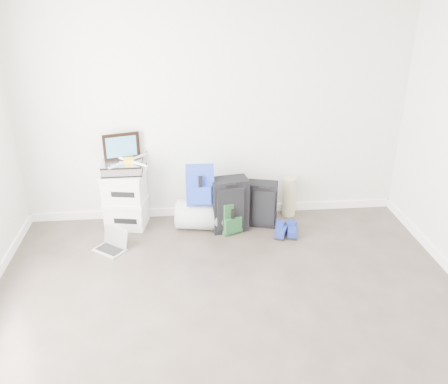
{
  "coord_description": "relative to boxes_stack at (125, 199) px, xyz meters",
  "views": [
    {
      "loc": [
        -0.39,
        -2.78,
        2.74
      ],
      "look_at": [
        0.06,
        1.9,
        0.57
      ],
      "focal_mm": 38.0,
      "sensor_mm": 36.0,
      "label": 1
    }
  ],
  "objects": [
    {
      "name": "ground",
      "position": [
        1.07,
        -2.29,
        -0.34
      ],
      "size": [
        5.0,
        5.0,
        0.0
      ],
      "primitive_type": "plane",
      "color": "#332A25",
      "rests_on": "ground"
    },
    {
      "name": "drone",
      "position": [
        0.08,
        -0.02,
        0.49
      ],
      "size": [
        0.44,
        0.44,
        0.05
      ],
      "rotation": [
        0.0,
        0.0,
        0.05
      ],
      "color": "yellow",
      "rests_on": "briefcase"
    },
    {
      "name": "briefcase",
      "position": [
        0.0,
        -0.0,
        0.4
      ],
      "size": [
        0.45,
        0.33,
        0.13
      ],
      "primitive_type": "cube",
      "rotation": [
        0.0,
        0.0,
        0.01
      ],
      "color": "#B2B2B7",
      "rests_on": "boxes_stack"
    },
    {
      "name": "duffel_bag",
      "position": [
        0.87,
        -0.15,
        -0.17
      ],
      "size": [
        0.61,
        0.44,
        0.34
      ],
      "primitive_type": "cylinder",
      "rotation": [
        0.0,
        1.57,
        -0.19
      ],
      "color": "gray",
      "rests_on": "ground"
    },
    {
      "name": "boxes_stack",
      "position": [
        0.0,
        0.0,
        0.0
      ],
      "size": [
        0.53,
        0.46,
        0.68
      ],
      "rotation": [
        0.0,
        0.0,
        -0.18
      ],
      "color": "silver",
      "rests_on": "ground"
    },
    {
      "name": "large_suitcase",
      "position": [
        1.2,
        -0.21,
        -0.02
      ],
      "size": [
        0.45,
        0.33,
        0.64
      ],
      "rotation": [
        0.0,
        0.0,
        0.16
      ],
      "color": "black",
      "rests_on": "ground"
    },
    {
      "name": "blue_backpack",
      "position": [
        0.87,
        -0.18,
        0.22
      ],
      "size": [
        0.32,
        0.24,
        0.44
      ],
      "rotation": [
        0.0,
        0.0,
        -0.04
      ],
      "color": "#173A99",
      "rests_on": "duffel_bag"
    },
    {
      "name": "shoes",
      "position": [
        1.85,
        -0.41,
        -0.29
      ],
      "size": [
        0.32,
        0.3,
        0.09
      ],
      "rotation": [
        0.0,
        0.0,
        -0.36
      ],
      "color": "black",
      "rests_on": "ground"
    },
    {
      "name": "carry_on",
      "position": [
        1.6,
        -0.14,
        -0.07
      ],
      "size": [
        0.38,
        0.3,
        0.54
      ],
      "rotation": [
        0.0,
        0.0,
        -0.27
      ],
      "color": "black",
      "rests_on": "ground"
    },
    {
      "name": "green_backpack",
      "position": [
        1.23,
        -0.27,
        -0.15
      ],
      "size": [
        0.32,
        0.29,
        0.39
      ],
      "rotation": [
        0.0,
        0.0,
        0.4
      ],
      "color": "#153B1D",
      "rests_on": "ground"
    },
    {
      "name": "painting",
      "position": [
        0.0,
        0.1,
        0.62
      ],
      "size": [
        0.4,
        0.13,
        0.31
      ],
      "rotation": [
        0.0,
        0.0,
        0.27
      ],
      "color": "black",
      "rests_on": "briefcase"
    },
    {
      "name": "room_envelope",
      "position": [
        1.07,
        -2.27,
        1.38
      ],
      "size": [
        4.52,
        5.02,
        2.71
      ],
      "color": "silver",
      "rests_on": "ground"
    },
    {
      "name": "rolled_rug",
      "position": [
        1.98,
        0.09,
        -0.09
      ],
      "size": [
        0.16,
        0.16,
        0.49
      ],
      "primitive_type": "cylinder",
      "color": "tan",
      "rests_on": "ground"
    },
    {
      "name": "laptop",
      "position": [
        -0.12,
        -0.53,
        -0.28
      ],
      "size": [
        0.4,
        0.38,
        0.23
      ],
      "rotation": [
        0.0,
        0.0,
        -0.65
      ],
      "color": "silver",
      "rests_on": "ground"
    }
  ]
}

